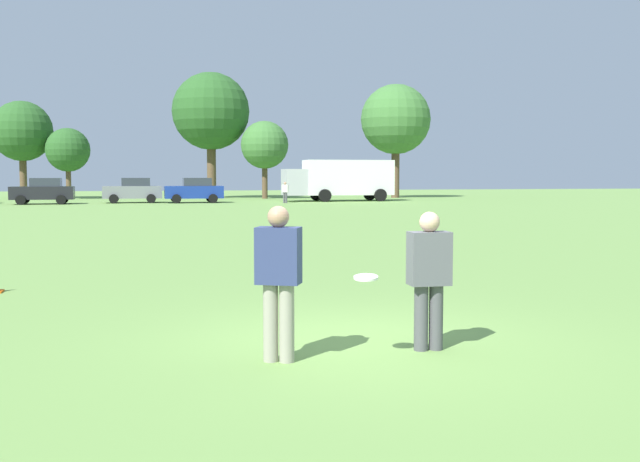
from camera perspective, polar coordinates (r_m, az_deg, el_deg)
The scene contains 14 objects.
ground_plane at distance 9.17m, azimuth 2.98°, elevation -8.49°, with size 178.25×178.25×0.00m, color #6B9347.
player_thrower at distance 8.05m, azimuth -3.20°, elevation -3.33°, with size 0.54×0.44×1.70m.
player_defender at distance 8.67m, azimuth 8.36°, elevation -3.21°, with size 0.48×0.28×1.61m.
frisbee at distance 8.13m, azimuth 3.54°, elevation -3.58°, with size 0.27×0.27×0.07m.
parked_car_mid_left at distance 55.21m, azimuth -20.46°, elevation 2.90°, with size 4.24×2.28×1.82m.
parked_car_center at distance 55.92m, azimuth -14.13°, elevation 3.06°, with size 4.24×2.28×1.82m.
parked_car_mid_right at distance 55.10m, azimuth -9.60°, elevation 3.11°, with size 4.24×2.28×1.82m.
box_truck at distance 57.84m, azimuth 1.56°, elevation 4.04°, with size 8.55×3.13×3.18m.
bystander_sideline_watcher at distance 53.79m, azimuth -2.69°, elevation 3.08°, with size 0.49×0.40×1.54m.
tree_west_maple at distance 68.59m, azimuth -21.89°, elevation 7.10°, with size 5.12×5.12×8.32m.
tree_center_elm at distance 66.33m, azimuth -18.78°, elevation 5.89°, with size 3.68×3.68×5.98m.
tree_east_birch at distance 66.25m, azimuth -8.37°, elevation 9.04°, with size 6.74×6.74×10.96m.
tree_east_oak at distance 64.14m, azimuth -4.27°, elevation 6.58°, with size 4.09×4.09×6.65m.
tree_far_east_pine at distance 66.95m, azimuth 5.83°, elevation 8.49°, with size 6.19×6.19×10.07m.
Camera 1 is at (-2.44, -8.60, 2.03)m, focal length 41.72 mm.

